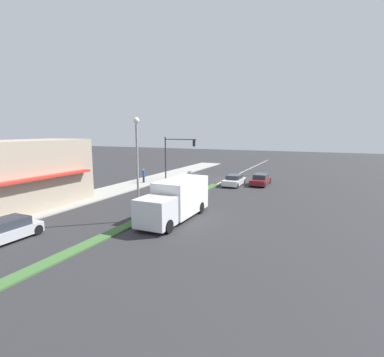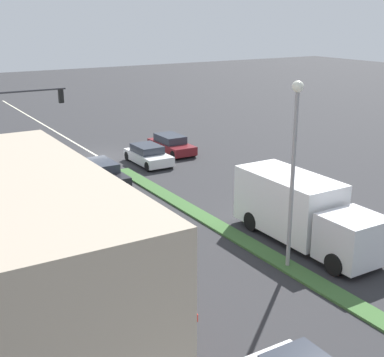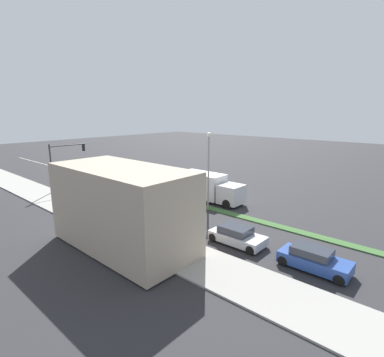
{
  "view_description": "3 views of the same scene",
  "coord_description": "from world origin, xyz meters",
  "px_view_note": "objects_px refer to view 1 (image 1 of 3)",
  "views": [
    {
      "loc": [
        -12.36,
        37.91,
        6.55
      ],
      "look_at": [
        -0.71,
        12.44,
        2.06
      ],
      "focal_mm": 28.0,
      "sensor_mm": 36.0,
      "label": 1
    },
    {
      "loc": [
        13.41,
        34.95,
        9.79
      ],
      "look_at": [
        0.92,
        14.36,
        2.34
      ],
      "focal_mm": 50.0,
      "sensor_mm": 36.0,
      "label": 2
    },
    {
      "loc": [
        22.29,
        37.89,
        9.42
      ],
      "look_at": [
        -1.53,
        16.78,
        2.24
      ],
      "focal_mm": 28.0,
      "sensor_mm": 36.0,
      "label": 3
    }
  ],
  "objects_px": {
    "sedan_silver": "(5,230)",
    "sedan_dark": "(192,181)",
    "street_lamp": "(137,156)",
    "van_white": "(234,180)",
    "warning_aframe_sign": "(190,174)",
    "pedestrian": "(144,175)",
    "traffic_signal_main": "(175,151)",
    "sedan_maroon": "(261,180)",
    "delivery_truck": "(176,199)"
  },
  "relations": [
    {
      "from": "warning_aframe_sign",
      "to": "street_lamp",
      "type": "bearing_deg",
      "value": 104.87
    },
    {
      "from": "traffic_signal_main",
      "to": "street_lamp",
      "type": "xyz_separation_m",
      "value": [
        -6.12,
        17.33,
        0.88
      ]
    },
    {
      "from": "street_lamp",
      "to": "sedan_dark",
      "type": "relative_size",
      "value": 1.62
    },
    {
      "from": "warning_aframe_sign",
      "to": "sedan_maroon",
      "type": "distance_m",
      "value": 10.61
    },
    {
      "from": "street_lamp",
      "to": "van_white",
      "type": "xyz_separation_m",
      "value": [
        -2.2,
        -16.77,
        -4.16
      ]
    },
    {
      "from": "sedan_silver",
      "to": "sedan_dark",
      "type": "bearing_deg",
      "value": -97.66
    },
    {
      "from": "sedan_silver",
      "to": "sedan_dark",
      "type": "xyz_separation_m",
      "value": [
        -2.8,
        -20.82,
        0.04
      ]
    },
    {
      "from": "sedan_dark",
      "to": "street_lamp",
      "type": "bearing_deg",
      "value": 98.84
    },
    {
      "from": "street_lamp",
      "to": "sedan_maroon",
      "type": "bearing_deg",
      "value": -105.05
    },
    {
      "from": "sedan_dark",
      "to": "traffic_signal_main",
      "type": "bearing_deg",
      "value": -39.0
    },
    {
      "from": "pedestrian",
      "to": "delivery_truck",
      "type": "height_order",
      "value": "delivery_truck"
    },
    {
      "from": "pedestrian",
      "to": "sedan_silver",
      "type": "height_order",
      "value": "pedestrian"
    },
    {
      "from": "sedan_silver",
      "to": "warning_aframe_sign",
      "type": "bearing_deg",
      "value": -89.08
    },
    {
      "from": "van_white",
      "to": "sedan_maroon",
      "type": "bearing_deg",
      "value": -146.94
    },
    {
      "from": "street_lamp",
      "to": "delivery_truck",
      "type": "height_order",
      "value": "street_lamp"
    },
    {
      "from": "van_white",
      "to": "traffic_signal_main",
      "type": "bearing_deg",
      "value": -3.83
    },
    {
      "from": "delivery_truck",
      "to": "van_white",
      "type": "relative_size",
      "value": 1.89
    },
    {
      "from": "street_lamp",
      "to": "van_white",
      "type": "bearing_deg",
      "value": -97.47
    },
    {
      "from": "warning_aframe_sign",
      "to": "sedan_silver",
      "type": "bearing_deg",
      "value": 90.92
    },
    {
      "from": "sedan_maroon",
      "to": "warning_aframe_sign",
      "type": "bearing_deg",
      "value": -10.25
    },
    {
      "from": "street_lamp",
      "to": "sedan_dark",
      "type": "xyz_separation_m",
      "value": [
        2.2,
        -14.15,
        -4.11
      ]
    },
    {
      "from": "traffic_signal_main",
      "to": "van_white",
      "type": "relative_size",
      "value": 1.41
    },
    {
      "from": "sedan_dark",
      "to": "sedan_maroon",
      "type": "xyz_separation_m",
      "value": [
        -7.2,
        -4.44,
        -0.04
      ]
    },
    {
      "from": "pedestrian",
      "to": "sedan_maroon",
      "type": "distance_m",
      "value": 14.47
    },
    {
      "from": "van_white",
      "to": "sedan_dark",
      "type": "bearing_deg",
      "value": 30.78
    },
    {
      "from": "warning_aframe_sign",
      "to": "sedan_silver",
      "type": "distance_m",
      "value": 27.15
    },
    {
      "from": "pedestrian",
      "to": "sedan_dark",
      "type": "bearing_deg",
      "value": -173.6
    },
    {
      "from": "traffic_signal_main",
      "to": "warning_aframe_sign",
      "type": "xyz_separation_m",
      "value": [
        -0.69,
        -3.15,
        -3.47
      ]
    },
    {
      "from": "sedan_dark",
      "to": "warning_aframe_sign",
      "type": "bearing_deg",
      "value": -62.93
    },
    {
      "from": "street_lamp",
      "to": "sedan_maroon",
      "type": "height_order",
      "value": "street_lamp"
    },
    {
      "from": "pedestrian",
      "to": "sedan_silver",
      "type": "relative_size",
      "value": 0.43
    },
    {
      "from": "street_lamp",
      "to": "sedan_silver",
      "type": "height_order",
      "value": "street_lamp"
    },
    {
      "from": "street_lamp",
      "to": "sedan_silver",
      "type": "relative_size",
      "value": 1.84
    },
    {
      "from": "street_lamp",
      "to": "van_white",
      "type": "relative_size",
      "value": 1.85
    },
    {
      "from": "street_lamp",
      "to": "pedestrian",
      "type": "xyz_separation_m",
      "value": [
        8.52,
        -13.44,
        -3.75
      ]
    },
    {
      "from": "delivery_truck",
      "to": "van_white",
      "type": "bearing_deg",
      "value": -90.0
    },
    {
      "from": "pedestrian",
      "to": "van_white",
      "type": "distance_m",
      "value": 11.23
    },
    {
      "from": "warning_aframe_sign",
      "to": "sedan_maroon",
      "type": "height_order",
      "value": "sedan_maroon"
    },
    {
      "from": "traffic_signal_main",
      "to": "sedan_maroon",
      "type": "relative_size",
      "value": 1.3
    },
    {
      "from": "delivery_truck",
      "to": "sedan_silver",
      "type": "relative_size",
      "value": 1.87
    },
    {
      "from": "warning_aframe_sign",
      "to": "pedestrian",
      "type": "bearing_deg",
      "value": 66.33
    },
    {
      "from": "traffic_signal_main",
      "to": "van_white",
      "type": "bearing_deg",
      "value": 176.17
    },
    {
      "from": "street_lamp",
      "to": "sedan_silver",
      "type": "xyz_separation_m",
      "value": [
        5.0,
        6.67,
        -4.15
      ]
    },
    {
      "from": "traffic_signal_main",
      "to": "street_lamp",
      "type": "distance_m",
      "value": 18.4
    },
    {
      "from": "sedan_silver",
      "to": "delivery_truck",
      "type": "bearing_deg",
      "value": -130.71
    },
    {
      "from": "street_lamp",
      "to": "sedan_silver",
      "type": "bearing_deg",
      "value": 53.14
    },
    {
      "from": "pedestrian",
      "to": "delivery_truck",
      "type": "xyz_separation_m",
      "value": [
        -10.72,
        11.74,
        0.45
      ]
    },
    {
      "from": "traffic_signal_main",
      "to": "warning_aframe_sign",
      "type": "relative_size",
      "value": 6.69
    },
    {
      "from": "delivery_truck",
      "to": "traffic_signal_main",
      "type": "bearing_deg",
      "value": -61.96
    },
    {
      "from": "street_lamp",
      "to": "delivery_truck",
      "type": "bearing_deg",
      "value": -142.33
    }
  ]
}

